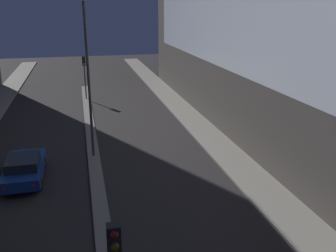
% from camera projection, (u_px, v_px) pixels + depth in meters
% --- Properties ---
extents(median_strip, '(0.74, 37.86, 0.11)m').
position_uv_depth(median_strip, '(92.00, 143.00, 25.44)').
color(median_strip, '#66605B').
rests_on(median_strip, ground).
extents(traffic_light_mid, '(0.32, 0.42, 4.21)m').
position_uv_depth(traffic_light_mid, '(84.00, 68.00, 36.24)').
color(traffic_light_mid, '#383838').
rests_on(traffic_light_mid, median_strip).
extents(street_lamp, '(0.56, 0.56, 9.69)m').
position_uv_depth(street_lamp, '(86.00, 47.00, 21.27)').
color(street_lamp, '#383838').
rests_on(street_lamp, median_strip).
extents(car_left_lane, '(1.89, 4.50, 1.41)m').
position_uv_depth(car_left_lane, '(24.00, 168.00, 20.07)').
color(car_left_lane, navy).
rests_on(car_left_lane, ground).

